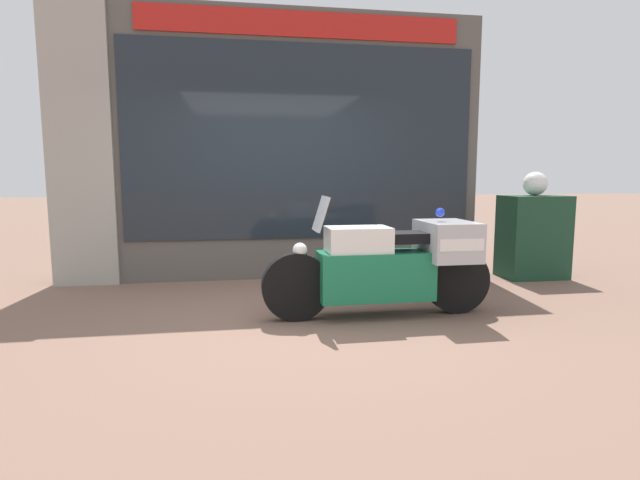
{
  "coord_description": "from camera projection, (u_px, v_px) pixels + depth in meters",
  "views": [
    {
      "loc": [
        -0.51,
        -4.81,
        1.38
      ],
      "look_at": [
        0.34,
        0.34,
        0.71
      ],
      "focal_mm": 28.0,
      "sensor_mm": 36.0,
      "label": 1
    }
  ],
  "objects": [
    {
      "name": "ground_plane",
      "position": [
        292.0,
        315.0,
        4.96
      ],
      "size": [
        60.0,
        60.0,
        0.0
      ],
      "primitive_type": "plane",
      "color": "#7A5B4C"
    },
    {
      "name": "utility_cabinet",
      "position": [
        533.0,
        237.0,
        6.75
      ],
      "size": [
        0.83,
        0.55,
        1.11
      ],
      "primitive_type": "cube",
      "color": "#193D28",
      "rests_on": "ground"
    },
    {
      "name": "paramedic_motorcycle",
      "position": [
        393.0,
        262.0,
        4.89
      ],
      "size": [
        2.29,
        0.69,
        1.19
      ],
      "rotation": [
        0.0,
        0.0,
        3.15
      ],
      "color": "black",
      "rests_on": "ground"
    },
    {
      "name": "shop_building",
      "position": [
        247.0,
        146.0,
        6.63
      ],
      "size": [
        5.61,
        0.55,
        3.52
      ],
      "color": "#56514C",
      "rests_on": "ground"
    },
    {
      "name": "window_display",
      "position": [
        299.0,
        241.0,
        6.94
      ],
      "size": [
        4.38,
        0.3,
        1.97
      ],
      "color": "slate",
      "rests_on": "ground"
    },
    {
      "name": "white_helmet",
      "position": [
        535.0,
        184.0,
        6.71
      ],
      "size": [
        0.32,
        0.32,
        0.32
      ],
      "primitive_type": "sphere",
      "color": "white",
      "rests_on": "utility_cabinet"
    }
  ]
}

